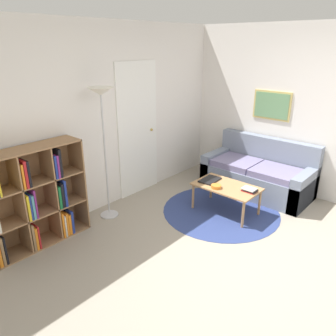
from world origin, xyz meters
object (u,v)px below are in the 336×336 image
object	(u,v)px
coffee_table	(226,188)
laptop	(210,180)
couch	(259,174)
bowl	(216,186)
floor_lamp	(102,107)
bookshelf	(31,200)

from	to	relation	value
coffee_table	laptop	distance (m)	0.29
couch	laptop	world-z (taller)	couch
couch	bowl	xyz separation A→B (m)	(-1.15, 0.08, 0.15)
floor_lamp	couch	size ratio (longest dim) A/B	1.06
floor_lamp	coffee_table	world-z (taller)	floor_lamp
couch	bowl	world-z (taller)	couch
bookshelf	couch	size ratio (longest dim) A/B	0.72
bookshelf	laptop	size ratio (longest dim) A/B	3.56
coffee_table	bowl	xyz separation A→B (m)	(-0.16, 0.07, 0.07)
laptop	bowl	xyz separation A→B (m)	(-0.16, -0.22, 0.01)
coffee_table	bowl	distance (m)	0.19
laptop	bowl	world-z (taller)	bowl
bookshelf	coffee_table	distance (m)	2.58
couch	floor_lamp	bearing A→B (deg)	151.44
laptop	couch	bearing A→B (deg)	-16.80
floor_lamp	coffee_table	size ratio (longest dim) A/B	1.98
floor_lamp	laptop	distance (m)	1.87
floor_lamp	laptop	world-z (taller)	floor_lamp
floor_lamp	bowl	size ratio (longest dim) A/B	12.57
bookshelf	couch	distance (m)	3.47
coffee_table	couch	bearing A→B (deg)	-0.60
bookshelf	bowl	size ratio (longest dim) A/B	8.55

